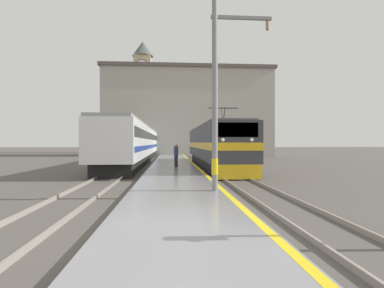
{
  "coord_description": "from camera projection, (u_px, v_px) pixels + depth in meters",
  "views": [
    {
      "loc": [
        -0.31,
        -6.61,
        2.1
      ],
      "look_at": [
        1.82,
        22.19,
        1.96
      ],
      "focal_mm": 28.0,
      "sensor_mm": 36.0,
      "label": 1
    }
  ],
  "objects": [
    {
      "name": "ground_plane",
      "position": [
        172.0,
        160.0,
        36.54
      ],
      "size": [
        200.0,
        200.0,
        0.0
      ],
      "primitive_type": "plane",
      "color": "#514C47"
    },
    {
      "name": "platform",
      "position": [
        173.0,
        161.0,
        31.56
      ],
      "size": [
        3.64,
        140.0,
        0.31
      ],
      "color": "gray",
      "rests_on": "ground"
    },
    {
      "name": "rail_track_near",
      "position": [
        204.0,
        162.0,
        31.8
      ],
      "size": [
        2.83,
        140.0,
        0.16
      ],
      "color": "#514C47",
      "rests_on": "ground"
    },
    {
      "name": "rail_track_far",
      "position": [
        137.0,
        162.0,
        31.28
      ],
      "size": [
        2.84,
        140.0,
        0.16
      ],
      "color": "#514C47",
      "rests_on": "ground"
    },
    {
      "name": "locomotive_train",
      "position": [
        214.0,
        146.0,
        24.73
      ],
      "size": [
        2.92,
        17.21,
        4.49
      ],
      "color": "black",
      "rests_on": "ground"
    },
    {
      "name": "passenger_train",
      "position": [
        143.0,
        143.0,
        38.19
      ],
      "size": [
        2.92,
        44.2,
        3.72
      ],
      "color": "black",
      "rests_on": "ground"
    },
    {
      "name": "catenary_mast",
      "position": [
        218.0,
        92.0,
        11.1
      ],
      "size": [
        2.29,
        0.24,
        7.24
      ],
      "color": "gray",
      "rests_on": "platform"
    },
    {
      "name": "person_on_platform",
      "position": [
        176.0,
        155.0,
        22.01
      ],
      "size": [
        0.34,
        0.34,
        1.71
      ],
      "color": "#23232D",
      "rests_on": "platform"
    },
    {
      "name": "clock_tower",
      "position": [
        143.0,
        94.0,
        62.72
      ],
      "size": [
        4.34,
        4.34,
        23.32
      ],
      "color": "tan",
      "rests_on": "ground"
    },
    {
      "name": "station_building",
      "position": [
        187.0,
        113.0,
        49.82
      ],
      "size": [
        26.96,
        10.49,
        14.01
      ],
      "color": "#A8A399",
      "rests_on": "ground"
    }
  ]
}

